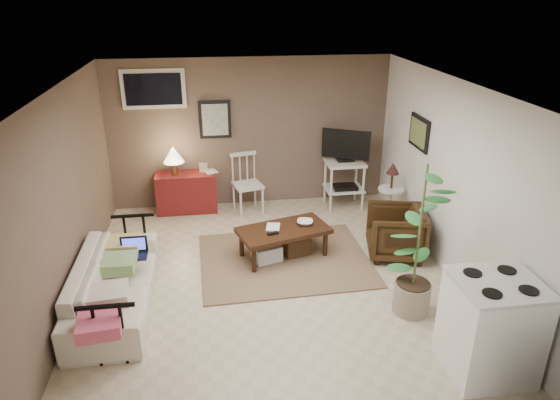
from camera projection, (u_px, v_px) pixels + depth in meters
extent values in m
plane|color=#C1B293|center=(270.00, 280.00, 6.23)|extent=(5.00, 5.00, 0.00)
cube|color=black|center=(215.00, 120.00, 7.85)|extent=(0.50, 0.03, 0.60)
cube|color=black|center=(419.00, 133.00, 6.88)|extent=(0.03, 0.60, 0.45)
cube|color=silver|center=(153.00, 89.00, 7.53)|extent=(0.96, 0.03, 0.60)
cube|color=#7D6048|center=(285.00, 260.00, 6.67)|extent=(2.28, 1.85, 0.02)
cube|color=#331C0E|center=(283.00, 230.00, 6.61)|extent=(1.31, 0.92, 0.06)
cylinder|color=#331C0E|center=(254.00, 260.00, 6.31)|extent=(0.06, 0.06, 0.38)
cylinder|color=#331C0E|center=(325.00, 244.00, 6.70)|extent=(0.06, 0.06, 0.38)
cylinder|color=#331C0E|center=(242.00, 245.00, 6.69)|extent=(0.06, 0.06, 0.38)
cylinder|color=#331C0E|center=(310.00, 230.00, 7.08)|extent=(0.06, 0.06, 0.38)
cube|color=black|center=(273.00, 233.00, 6.44)|extent=(0.16, 0.09, 0.02)
cube|color=#4D301B|center=(295.00, 245.00, 6.78)|extent=(0.42, 0.38, 0.26)
cube|color=silver|center=(267.00, 253.00, 6.63)|extent=(0.42, 0.38, 0.22)
imported|color=#F0E8CF|center=(113.00, 275.00, 5.58)|extent=(0.60, 2.04, 0.80)
cube|color=black|center=(134.00, 256.00, 5.85)|extent=(0.31, 0.22, 0.02)
cube|color=black|center=(134.00, 244.00, 5.91)|extent=(0.31, 0.02, 0.20)
cube|color=#3441ED|center=(134.00, 244.00, 5.90)|extent=(0.26, 0.00, 0.16)
cube|color=maroon|center=(187.00, 192.00, 8.05)|extent=(0.96, 0.43, 0.64)
cylinder|color=olive|center=(175.00, 169.00, 7.83)|extent=(0.11, 0.11, 0.21)
cone|color=#FFE3B7|center=(173.00, 154.00, 7.73)|extent=(0.32, 0.32, 0.26)
cube|color=tan|center=(203.00, 168.00, 7.95)|extent=(0.13, 0.02, 0.16)
cube|color=silver|center=(248.00, 185.00, 7.98)|extent=(0.52, 0.52, 0.04)
cylinder|color=silver|center=(241.00, 205.00, 7.85)|extent=(0.04, 0.04, 0.43)
cylinder|color=silver|center=(263.00, 201.00, 7.98)|extent=(0.04, 0.04, 0.43)
cylinder|color=silver|center=(234.00, 196.00, 8.16)|extent=(0.04, 0.04, 0.43)
cylinder|color=silver|center=(255.00, 193.00, 8.29)|extent=(0.04, 0.04, 0.43)
cube|color=silver|center=(243.00, 154.00, 7.96)|extent=(0.43, 0.14, 0.06)
cube|color=silver|center=(345.00, 163.00, 8.06)|extent=(0.61, 0.50, 0.04)
cube|color=silver|center=(344.00, 188.00, 8.23)|extent=(0.61, 0.50, 0.03)
cylinder|color=silver|center=(331.00, 189.00, 7.98)|extent=(0.04, 0.04, 0.78)
cylinder|color=silver|center=(363.00, 188.00, 8.05)|extent=(0.04, 0.04, 0.78)
cylinder|color=silver|center=(325.00, 180.00, 8.36)|extent=(0.04, 0.04, 0.78)
cylinder|color=silver|center=(356.00, 179.00, 8.43)|extent=(0.04, 0.04, 0.78)
cube|color=black|center=(345.00, 160.00, 8.04)|extent=(0.28, 0.16, 0.03)
cube|color=black|center=(346.00, 144.00, 7.94)|extent=(0.71, 0.41, 0.47)
cube|color=#D36F52|center=(346.00, 144.00, 7.94)|extent=(0.59, 0.32, 0.38)
cube|color=black|center=(345.00, 188.00, 8.17)|extent=(0.39, 0.28, 0.11)
cylinder|color=silver|center=(388.00, 225.00, 7.65)|extent=(0.27, 0.27, 0.03)
cylinder|color=silver|center=(389.00, 207.00, 7.53)|extent=(0.05, 0.05, 0.57)
cylinder|color=silver|center=(391.00, 189.00, 7.42)|extent=(0.38, 0.38, 0.03)
cylinder|color=#301E0D|center=(392.00, 180.00, 7.36)|extent=(0.03, 0.03, 0.25)
cone|color=#341715|center=(393.00, 168.00, 7.29)|extent=(0.19, 0.19, 0.17)
imported|color=#301E0D|center=(396.00, 230.00, 6.68)|extent=(0.82, 0.85, 0.74)
cylinder|color=gray|center=(412.00, 297.00, 5.57)|extent=(0.40, 0.40, 0.36)
cylinder|color=#4C602D|center=(420.00, 227.00, 5.22)|extent=(0.03, 0.03, 1.39)
cube|color=white|center=(490.00, 329.00, 4.59)|extent=(0.74, 0.68, 0.95)
cube|color=silver|center=(499.00, 283.00, 4.40)|extent=(0.76, 0.70, 0.03)
cylinder|color=black|center=(492.00, 293.00, 4.22)|extent=(0.17, 0.17, 0.01)
cylinder|color=black|center=(529.00, 290.00, 4.26)|extent=(0.17, 0.17, 0.01)
cylinder|color=black|center=(473.00, 273.00, 4.52)|extent=(0.17, 0.17, 0.01)
cylinder|color=black|center=(507.00, 270.00, 4.57)|extent=(0.17, 0.17, 0.01)
imported|color=#331C0E|center=(305.00, 217.00, 6.68)|extent=(0.22, 0.09, 0.21)
imported|color=#331C0E|center=(266.00, 219.00, 6.58)|extent=(0.18, 0.05, 0.24)
imported|color=#331C0E|center=(205.00, 166.00, 7.90)|extent=(0.18, 0.08, 0.24)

